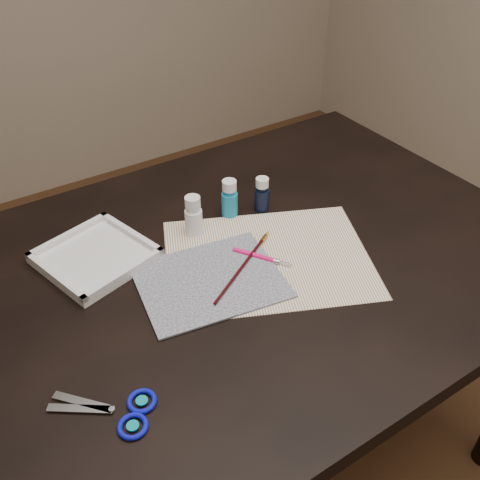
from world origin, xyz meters
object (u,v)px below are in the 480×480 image
canvas (210,280)px  scissors (100,412)px  paper (268,258)px  palette_tray (96,256)px  paint_bottle_white (193,215)px  paint_bottle_cyan (229,198)px  paint_bottle_navy (262,194)px

canvas → scissors: (-0.29, -0.17, 0.00)m
paper → palette_tray: (-0.30, 0.19, 0.01)m
paint_bottle_white → paint_bottle_cyan: size_ratio=1.03×
canvas → paint_bottle_navy: bearing=33.8°
palette_tray → paper: bearing=-32.0°
palette_tray → scissors: bearing=-109.9°
paint_bottle_cyan → scissors: bearing=-142.5°
paper → paint_bottle_white: 0.19m
scissors → canvas: bearing=-114.9°
canvas → paint_bottle_navy: paint_bottle_navy is taller
canvas → palette_tray: palette_tray is taller
paint_bottle_navy → paint_bottle_white: bearing=178.8°
paper → paint_bottle_cyan: paint_bottle_cyan is taller
canvas → paint_bottle_cyan: paint_bottle_cyan is taller
paper → scissors: size_ratio=2.29×
paint_bottle_cyan → canvas: bearing=-131.6°
canvas → paint_bottle_white: size_ratio=2.95×
paint_bottle_navy → palette_tray: (-0.39, 0.03, -0.03)m
scissors → palette_tray: size_ratio=0.91×
paper → palette_tray: bearing=148.0°
paper → paint_bottle_cyan: size_ratio=4.64×
paint_bottle_white → palette_tray: bearing=172.8°
paint_bottle_cyan → paint_bottle_navy: bearing=-15.8°
canvas → paint_bottle_cyan: size_ratio=3.04×
paper → paint_bottle_cyan: (0.02, 0.18, 0.04)m
paper → paint_bottle_navy: paint_bottle_navy is taller
paint_bottle_white → paint_bottle_navy: (0.18, -0.00, -0.01)m
paper → scissors: scissors is taller
paint_bottle_cyan → paper: bearing=-95.8°
canvas → scissors: scissors is taller
paint_bottle_cyan → paint_bottle_navy: paint_bottle_cyan is taller
scissors → paint_bottle_navy: bearing=-113.3°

